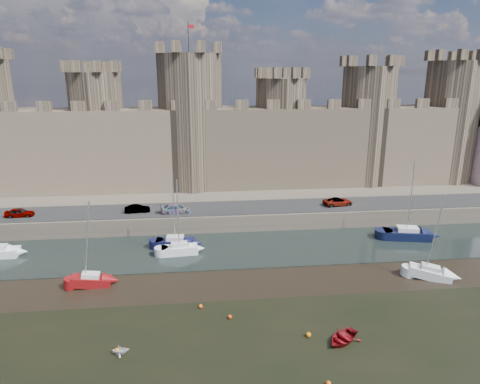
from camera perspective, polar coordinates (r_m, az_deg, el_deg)
The scene contains 21 objects.
ground at distance 35.95m, azimuth -9.62°, elevation -23.33°, with size 160.00×160.00×0.00m, color black.
water_channel at distance 56.63m, azimuth -8.26°, elevation -7.86°, with size 160.00×12.00×0.08m, color black.
quay at distance 90.48m, azimuth -7.55°, elevation 1.97°, with size 160.00×60.00×2.50m, color #4C443A.
road at distance 65.10m, azimuth -8.06°, elevation -2.32°, with size 160.00×7.00×0.10m, color black.
castle at distance 76.75m, azimuth -8.49°, elevation 7.41°, with size 108.50×11.00×29.00m.
car_0 at distance 68.71m, azimuth -27.33°, elevation -2.47°, with size 1.57×3.90×1.33m, color gray.
car_1 at distance 64.75m, azimuth -13.53°, elevation -2.20°, with size 1.28×3.67×1.21m, color gray.
car_2 at distance 63.43m, azimuth -8.53°, elevation -2.26°, with size 1.83×4.50×1.31m, color gray.
car_3 at distance 68.00m, azimuth 12.94°, elevation -1.27°, with size 2.12×4.60×1.28m, color gray.
sailboat_1 at distance 57.63m, azimuth -8.63°, elevation -6.63°, with size 5.15×2.37×10.03m.
sailboat_2 at distance 55.53m, azimuth -8.08°, elevation -7.49°, with size 4.69×2.15×9.83m.
sailboat_3 at distance 64.11m, azimuth 21.37°, elevation -5.20°, with size 6.68×3.73×11.06m.
sailboat_4 at distance 50.16m, azimuth -19.23°, elevation -11.00°, with size 4.25×1.91×9.69m.
sailboat_5 at distance 53.60m, azimuth 24.01°, elevation -9.76°, with size 4.85×3.45×9.77m.
dinghy_3 at distance 38.88m, azimuth -15.69°, elevation -19.64°, with size 1.30×0.79×1.51m, color silver.
dinghy_4 at distance 40.01m, azimuth 13.54°, elevation -18.44°, with size 2.40×0.70×3.36m, color maroon.
buoy_0 at distance 39.24m, azimuth -16.09°, elevation -19.63°, with size 0.43×0.43×0.43m, color orange.
buoy_1 at distance 42.12m, azimuth -1.36°, elevation -16.30°, with size 0.40×0.40×0.40m, color #EC3C0A.
buoy_2 at distance 35.44m, azimuth 11.70°, elevation -23.71°, with size 0.40×0.40×0.40m, color #ED580A.
buoy_3 at distance 43.87m, azimuth -5.26°, elevation -14.94°, with size 0.42×0.42×0.42m, color #FE5F0B.
buoy_5 at distance 40.12m, azimuth 9.12°, elevation -18.27°, with size 0.46×0.46×0.46m, color orange.
Camera 1 is at (2.58, -27.91, 22.52)m, focal length 32.00 mm.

